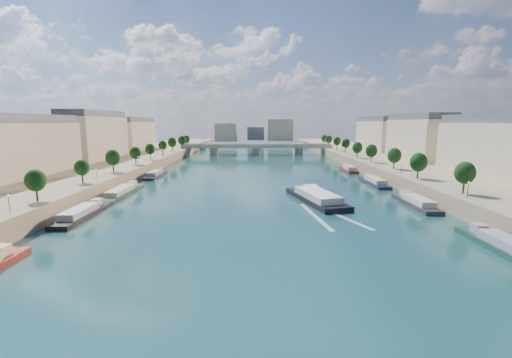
{
  "coord_description": "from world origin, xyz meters",
  "views": [
    {
      "loc": [
        -1.5,
        -39.42,
        24.01
      ],
      "look_at": [
        -0.93,
        74.97,
        5.0
      ],
      "focal_mm": 24.0,
      "sensor_mm": 36.0,
      "label": 1
    }
  ],
  "objects": [
    {
      "name": "ground",
      "position": [
        0.0,
        100.0,
        0.0
      ],
      "size": [
        700.0,
        700.0,
        0.0
      ],
      "primitive_type": "plane",
      "color": "#0B2E32",
      "rests_on": "ground"
    },
    {
      "name": "quay_left",
      "position": [
        -72.0,
        100.0,
        2.5
      ],
      "size": [
        44.0,
        520.0,
        5.0
      ],
      "primitive_type": "cube",
      "color": "#9E8460",
      "rests_on": "ground"
    },
    {
      "name": "quay_right",
      "position": [
        72.0,
        100.0,
        2.5
      ],
      "size": [
        44.0,
        520.0,
        5.0
      ],
      "primitive_type": "cube",
      "color": "#9E8460",
      "rests_on": "ground"
    },
    {
      "name": "pave_left",
      "position": [
        -57.0,
        100.0,
        5.05
      ],
      "size": [
        14.0,
        520.0,
        0.1
      ],
      "primitive_type": "cube",
      "color": "gray",
      "rests_on": "quay_left"
    },
    {
      "name": "pave_right",
      "position": [
        57.0,
        100.0,
        5.05
      ],
      "size": [
        14.0,
        520.0,
        0.1
      ],
      "primitive_type": "cube",
      "color": "gray",
      "rests_on": "quay_right"
    },
    {
      "name": "trees_left",
      "position": [
        -55.0,
        102.0,
        10.48
      ],
      "size": [
        4.8,
        268.8,
        8.26
      ],
      "color": "#382B1E",
      "rests_on": "ground"
    },
    {
      "name": "trees_right",
      "position": [
        55.0,
        110.0,
        10.48
      ],
      "size": [
        4.8,
        268.8,
        8.26
      ],
      "color": "#382B1E",
      "rests_on": "ground"
    },
    {
      "name": "lamps_left",
      "position": [
        -52.5,
        90.0,
        7.78
      ],
      "size": [
        0.36,
        200.36,
        4.28
      ],
      "color": "black",
      "rests_on": "ground"
    },
    {
      "name": "lamps_right",
      "position": [
        52.5,
        105.0,
        7.78
      ],
      "size": [
        0.36,
        200.36,
        4.28
      ],
      "color": "black",
      "rests_on": "ground"
    },
    {
      "name": "buildings_left",
      "position": [
        -85.0,
        112.0,
        16.45
      ],
      "size": [
        16.0,
        226.0,
        23.2
      ],
      "color": "#BDAD91",
      "rests_on": "ground"
    },
    {
      "name": "buildings_right",
      "position": [
        85.0,
        112.0,
        16.45
      ],
      "size": [
        16.0,
        226.0,
        23.2
      ],
      "color": "#BDAD91",
      "rests_on": "ground"
    },
    {
      "name": "skyline",
      "position": [
        3.19,
        319.52,
        14.66
      ],
      "size": [
        79.0,
        42.0,
        22.0
      ],
      "color": "#BDAD91",
      "rests_on": "ground"
    },
    {
      "name": "bridge",
      "position": [
        0.0,
        217.23,
        5.08
      ],
      "size": [
        112.0,
        12.0,
        8.15
      ],
      "color": "#C1B79E",
      "rests_on": "ground"
    },
    {
      "name": "tour_barge",
      "position": [
        17.46,
        62.89,
        1.19
      ],
      "size": [
        15.95,
        31.51,
        4.11
      ],
      "rotation": [
        0.0,
        0.0,
        0.25
      ],
      "color": "black",
      "rests_on": "ground"
    },
    {
      "name": "wake",
      "position": [
        17.46,
        46.36,
        0.02
      ],
      "size": [
        13.99,
        25.94,
        0.04
      ],
      "color": "silver",
      "rests_on": "ground"
    },
    {
      "name": "moored_barges_left",
      "position": [
        -45.5,
        44.91,
        0.84
      ],
      "size": [
        5.0,
        160.15,
        3.6
      ],
      "color": "#182335",
      "rests_on": "ground"
    },
    {
      "name": "moored_barges_right",
      "position": [
        45.5,
        55.9,
        0.84
      ],
      "size": [
        5.0,
        158.61,
        3.6
      ],
      "color": "black",
      "rests_on": "ground"
    }
  ]
}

